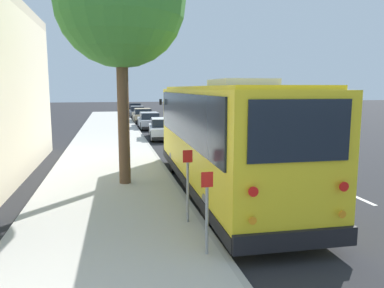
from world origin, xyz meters
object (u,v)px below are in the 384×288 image
at_px(parked_sedan_tan, 143,116).
at_px(parked_sedan_gray, 137,112).
at_px(sign_post_near, 207,212).
at_px(parked_sedan_white, 163,129).
at_px(parked_sedan_silver, 149,121).
at_px(parked_sedan_black, 135,109).
at_px(sign_post_far, 188,185).
at_px(shuttle_bus, 222,133).

bearing_deg(parked_sedan_tan, parked_sedan_gray, 0.66).
bearing_deg(sign_post_near, parked_sedan_gray, -2.00).
height_order(parked_sedan_white, parked_sedan_silver, parked_sedan_white).
xyz_separation_m(parked_sedan_tan, parked_sedan_black, (13.29, -0.15, -0.01)).
relative_size(parked_sedan_silver, sign_post_far, 2.69).
bearing_deg(parked_sedan_black, parked_sedan_silver, -179.31).
bearing_deg(sign_post_far, parked_sedan_gray, -2.10).
height_order(parked_sedan_tan, parked_sedan_gray, parked_sedan_tan).
height_order(parked_sedan_silver, sign_post_near, sign_post_near).
bearing_deg(shuttle_bus, parked_sedan_tan, 1.99).
bearing_deg(shuttle_bus, sign_post_far, 150.85).
relative_size(parked_sedan_white, parked_sedan_silver, 0.95).
bearing_deg(sign_post_near, parked_sedan_silver, -3.30).
height_order(sign_post_near, sign_post_far, sign_post_far).
relative_size(parked_sedan_silver, parked_sedan_tan, 1.06).
relative_size(parked_sedan_white, parked_sedan_black, 0.93).
bearing_deg(parked_sedan_white, sign_post_far, 178.14).
bearing_deg(parked_sedan_gray, sign_post_near, 179.41).
height_order(shuttle_bus, parked_sedan_black, shuttle_bus).
height_order(parked_sedan_tan, sign_post_near, sign_post_near).
distance_m(parked_sedan_black, sign_post_near, 42.73).
bearing_deg(parked_sedan_tan, shuttle_bus, -179.17).
bearing_deg(parked_sedan_silver, shuttle_bus, -178.69).
height_order(parked_sedan_white, parked_sedan_gray, parked_sedan_white).
bearing_deg(sign_post_near, parked_sedan_tan, -2.55).
bearing_deg(parked_sedan_gray, parked_sedan_silver, -177.97).
relative_size(parked_sedan_tan, parked_sedan_black, 0.93).
relative_size(parked_sedan_white, parked_sedan_gray, 0.92).
height_order(parked_sedan_silver, parked_sedan_tan, parked_sedan_tan).
bearing_deg(sign_post_far, parked_sedan_tan, -2.71).
height_order(parked_sedan_tan, parked_sedan_black, parked_sedan_tan).
relative_size(parked_sedan_gray, parked_sedan_black, 1.01).
relative_size(parked_sedan_tan, parked_sedan_gray, 0.92).
xyz_separation_m(shuttle_bus, parked_sedan_white, (12.73, 0.06, -1.23)).
distance_m(parked_sedan_tan, parked_sedan_gray, 6.14).
distance_m(shuttle_bus, sign_post_far, 3.38).
height_order(shuttle_bus, sign_post_near, shuttle_bus).
distance_m(parked_sedan_tan, parked_sedan_black, 13.29).
distance_m(parked_sedan_black, sign_post_far, 40.99).
bearing_deg(parked_sedan_white, sign_post_near, 178.72).
bearing_deg(parked_sedan_silver, parked_sedan_black, 0.21).
bearing_deg(sign_post_far, parked_sedan_silver, -3.56).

